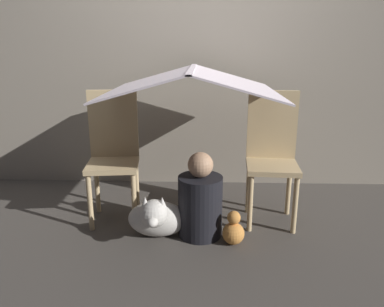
# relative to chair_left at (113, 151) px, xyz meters

# --- Properties ---
(ground_plane) EXTENTS (8.80, 8.80, 0.00)m
(ground_plane) POSITION_rel_chair_left_xyz_m (0.59, -0.13, -0.52)
(ground_plane) COLOR #47423D
(wall_back) EXTENTS (7.00, 0.05, 2.50)m
(wall_back) POSITION_rel_chair_left_xyz_m (0.59, 0.78, 0.73)
(wall_back) COLOR gray
(wall_back) RESTS_ON ground_plane
(chair_left) EXTENTS (0.40, 0.40, 0.96)m
(chair_left) POSITION_rel_chair_left_xyz_m (0.00, 0.00, 0.00)
(chair_left) COLOR #D1B27F
(chair_left) RESTS_ON ground_plane
(chair_right) EXTENTS (0.39, 0.39, 0.96)m
(chair_right) POSITION_rel_chair_left_xyz_m (1.17, 0.00, 0.00)
(chair_right) COLOR #D1B27F
(chair_right) RESTS_ON ground_plane
(sheet_canopy) EXTENTS (1.16, 1.10, 0.17)m
(sheet_canopy) POSITION_rel_chair_left_xyz_m (0.59, -0.07, 0.53)
(sheet_canopy) COLOR silver
(person_front) EXTENTS (0.30, 0.30, 0.60)m
(person_front) POSITION_rel_chair_left_xyz_m (0.65, -0.29, -0.27)
(person_front) COLOR black
(person_front) RESTS_ON ground_plane
(dog) EXTENTS (0.40, 0.38, 0.35)m
(dog) POSITION_rel_chair_left_xyz_m (0.36, -0.35, -0.36)
(dog) COLOR silver
(dog) RESTS_ON ground_plane
(plush_toy) EXTENTS (0.15, 0.15, 0.23)m
(plush_toy) POSITION_rel_chair_left_xyz_m (0.87, -0.40, -0.42)
(plush_toy) COLOR #D88C3F
(plush_toy) RESTS_ON ground_plane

